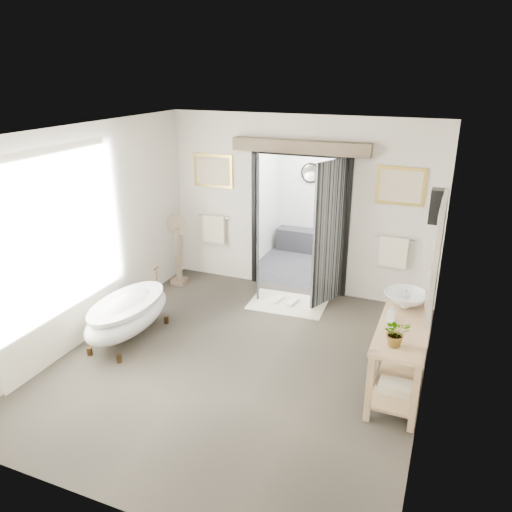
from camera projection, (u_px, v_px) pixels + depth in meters
name	position (u px, v px, depth m)	size (l,w,h in m)	color
ground_plane	(239.00, 361.00, 6.46)	(5.00, 5.00, 0.00)	#474036
room_shell	(229.00, 227.00, 5.70)	(4.52, 5.02, 2.91)	beige
shower_room	(322.00, 215.00, 9.59)	(2.22, 2.01, 2.51)	#27272C
back_wall_dressing	(297.00, 202.00, 7.91)	(3.82, 0.78, 2.52)	black
clawfoot_tub	(128.00, 314.00, 6.88)	(0.72, 1.61, 0.79)	#412D18
vanity	(399.00, 350.00, 5.77)	(0.57, 1.60, 0.85)	tan
pedestal_mirror	(178.00, 254.00, 8.60)	(0.38, 0.24, 1.27)	#6F5D4C
rug	(288.00, 304.00, 8.02)	(1.20, 0.80, 0.01)	#ECE2C4
slippers	(285.00, 301.00, 8.04)	(0.40, 0.29, 0.05)	#EBE4C9
basin	(406.00, 299.00, 6.02)	(0.53, 0.53, 0.18)	white
plant	(396.00, 333.00, 5.15)	(0.27, 0.23, 0.30)	gray
soap_bottle_a	(392.00, 314.00, 5.66)	(0.08, 0.09, 0.19)	gray
soap_bottle_b	(406.00, 295.00, 6.16)	(0.13, 0.13, 0.17)	gray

